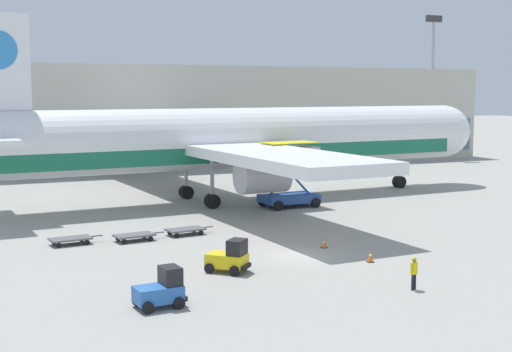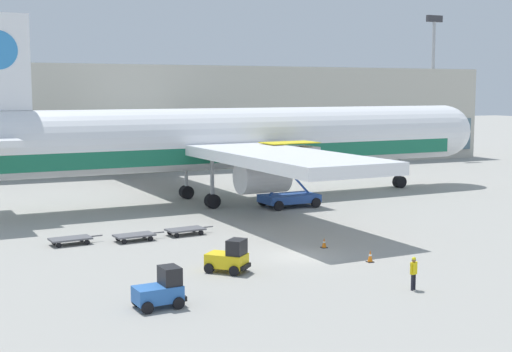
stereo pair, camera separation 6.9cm
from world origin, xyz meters
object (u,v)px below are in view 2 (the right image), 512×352
object	(u,v)px
traffic_cone_far	(370,256)
baggage_tug_mid	(161,290)
baggage_tug_foreground	(229,258)
traffic_cone_near	(324,243)
baggage_dolly_second	(134,236)
airplane_main	(231,141)
ground_crew_near	(414,270)
baggage_dolly_lead	(71,239)
light_mast	(433,76)
baggage_dolly_third	(186,230)
scissor_lift_loader	(289,183)

from	to	relation	value
traffic_cone_far	baggage_tug_mid	bearing A→B (deg)	-165.83
baggage_tug_foreground	traffic_cone_near	size ratio (longest dim) A/B	3.95
baggage_tug_mid	baggage_dolly_second	world-z (taller)	baggage_tug_mid
airplane_main	baggage_dolly_second	size ratio (longest dim) A/B	15.43
baggage_tug_mid	ground_crew_near	size ratio (longest dim) A/B	1.40
baggage_dolly_lead	ground_crew_near	bearing A→B (deg)	-58.64
baggage_dolly_lead	baggage_dolly_second	distance (m)	4.41
baggage_tug_foreground	baggage_dolly_lead	bearing A→B (deg)	168.30
baggage_tug_foreground	baggage_dolly_second	xyz separation A→B (m)	(-2.91, 10.90, -0.49)
airplane_main	light_mast	bearing A→B (deg)	28.17
airplane_main	baggage_dolly_lead	bearing A→B (deg)	-144.95
baggage_dolly_third	traffic_cone_near	bearing A→B (deg)	-54.39
baggage_tug_mid	baggage_dolly_third	distance (m)	17.78
baggage_dolly_lead	baggage_dolly_second	xyz separation A→B (m)	(4.37, -0.63, 0.00)
scissor_lift_loader	baggage_dolly_second	size ratio (longest dim) A/B	1.59
airplane_main	scissor_lift_loader	distance (m)	7.50
airplane_main	baggage_dolly_lead	world-z (taller)	airplane_main
baggage_tug_mid	ground_crew_near	xyz separation A→B (m)	(13.25, -2.58, 0.21)
scissor_lift_loader	traffic_cone_near	distance (m)	17.46
baggage_dolly_second	scissor_lift_loader	bearing A→B (deg)	21.48
airplane_main	baggage_dolly_second	bearing A→B (deg)	-135.60
baggage_dolly_lead	baggage_tug_foreground	bearing A→B (deg)	-64.32
ground_crew_near	traffic_cone_near	world-z (taller)	ground_crew_near
baggage_dolly_lead	ground_crew_near	world-z (taller)	ground_crew_near
scissor_lift_loader	baggage_dolly_second	xyz separation A→B (m)	(-16.85, -8.97, -1.85)
baggage_dolly_second	traffic_cone_far	world-z (taller)	traffic_cone_far
baggage_dolly_second	ground_crew_near	world-z (taller)	ground_crew_near
airplane_main	baggage_dolly_third	world-z (taller)	airplane_main
baggage_tug_foreground	baggage_dolly_third	distance (m)	11.52
scissor_lift_loader	baggage_tug_foreground	xyz separation A→B (m)	(-13.93, -19.88, -1.36)
airplane_main	scissor_lift_loader	bearing A→B (deg)	-60.35
baggage_tug_foreground	traffic_cone_far	xyz separation A→B (m)	(8.96, -1.30, -0.49)
scissor_lift_loader	airplane_main	bearing A→B (deg)	119.65
airplane_main	ground_crew_near	world-z (taller)	airplane_main
baggage_tug_mid	baggage_dolly_lead	world-z (taller)	baggage_tug_mid
light_mast	baggage_tug_foreground	size ratio (longest dim) A/B	8.08
baggage_tug_mid	airplane_main	bearing A→B (deg)	57.74
light_mast	baggage_tug_foreground	xyz separation A→B (m)	(-55.38, -52.76, -12.03)
baggage_dolly_second	light_mast	bearing A→B (deg)	29.12
baggage_tug_foreground	baggage_dolly_second	world-z (taller)	baggage_tug_foreground
light_mast	traffic_cone_far	world-z (taller)	light_mast
scissor_lift_loader	traffic_cone_far	bearing A→B (deg)	-106.32
scissor_lift_loader	traffic_cone_near	size ratio (longest dim) A/B	8.60
baggage_dolly_second	baggage_dolly_third	bearing A→B (deg)	1.25
baggage_tug_foreground	ground_crew_near	bearing A→B (deg)	1.20
airplane_main	baggage_tug_foreground	xyz separation A→B (m)	(-10.37, -25.41, -4.96)
ground_crew_near	traffic_cone_far	xyz separation A→B (m)	(1.35, 6.27, -0.70)
light_mast	airplane_main	world-z (taller)	light_mast
scissor_lift_loader	traffic_cone_far	size ratio (longest dim) A/B	7.65
baggage_dolly_third	ground_crew_near	world-z (taller)	ground_crew_near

